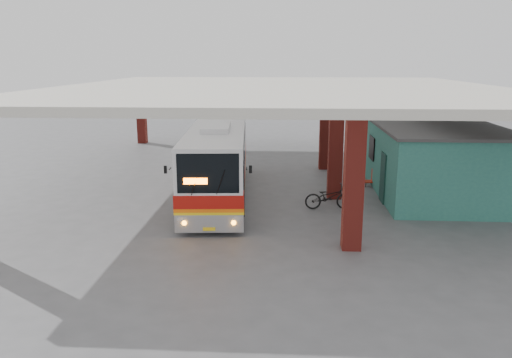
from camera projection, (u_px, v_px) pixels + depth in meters
The scene contains 8 objects.
ground at pixel (262, 218), 19.10m from camera, with size 90.00×90.00×0.00m, color #515154.
brick_columns at pixel (298, 141), 23.35m from camera, with size 20.10×21.60×4.35m.
canopy_roof at pixel (279, 89), 24.32m from camera, with size 21.00×23.00×0.30m, color beige.
shop_building at pixel (435, 159), 22.17m from camera, with size 5.20×8.20×3.11m.
coach_bus at pixel (218, 159), 21.93m from camera, with size 3.19×11.34×3.26m.
motorcycle at pixel (329, 197), 20.07m from camera, with size 0.67×1.93×1.01m, color black.
pedestrian at pixel (352, 211), 17.32m from camera, with size 0.57×0.37×1.56m, color red.
red_chair at pixel (371, 178), 23.71m from camera, with size 0.47×0.47×0.83m.
Camera 1 is at (0.89, -18.20, 5.91)m, focal length 35.00 mm.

